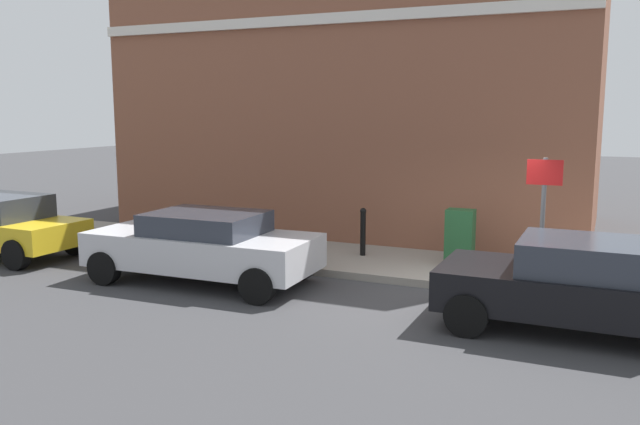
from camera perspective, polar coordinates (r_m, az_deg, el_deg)
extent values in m
plane|color=#38383A|center=(11.59, 11.92, -7.59)|extent=(80.00, 80.00, 0.00)
cube|color=gray|center=(15.54, -8.67, -2.99)|extent=(2.63, 30.00, 0.15)
cube|color=brown|center=(18.98, 4.57, 11.14)|extent=(7.57, 12.17, 8.00)
cube|color=silver|center=(15.55, -0.28, 16.56)|extent=(0.12, 12.17, 0.24)
cube|color=black|center=(10.36, 21.99, -6.51)|extent=(1.80, 4.14, 0.59)
cube|color=#2D333D|center=(10.23, 22.91, -3.69)|extent=(1.58, 2.06, 0.51)
cylinder|color=black|center=(9.80, 12.69, -8.75)|extent=(0.22, 0.64, 0.64)
cylinder|color=black|center=(11.39, 14.42, -6.31)|extent=(0.22, 0.64, 0.64)
cube|color=#B7B7BC|center=(12.60, -10.24, -3.21)|extent=(1.92, 4.41, 0.64)
cube|color=#2D333D|center=(12.46, -9.95, -0.95)|extent=(1.65, 2.12, 0.42)
cylinder|color=black|center=(12.97, -18.38, -4.63)|extent=(0.24, 0.65, 0.64)
cylinder|color=black|center=(14.27, -13.86, -3.21)|extent=(0.24, 0.65, 0.64)
cylinder|color=black|center=(11.15, -5.50, -6.40)|extent=(0.24, 0.65, 0.64)
cylinder|color=black|center=(12.64, -1.81, -4.52)|extent=(0.24, 0.65, 0.64)
cube|color=#2D333D|center=(16.22, -26.18, 0.43)|extent=(1.53, 1.89, 0.53)
cylinder|color=black|center=(14.81, -25.06, -3.37)|extent=(0.24, 0.65, 0.64)
cylinder|color=black|center=(15.83, -20.65, -2.35)|extent=(0.24, 0.65, 0.64)
cube|color=#1E4C28|center=(13.40, 12.15, -2.17)|extent=(0.40, 0.55, 1.15)
cube|color=#333333|center=(13.51, 12.07, -4.40)|extent=(0.46, 0.61, 0.08)
cylinder|color=black|center=(14.08, 3.78, -1.87)|extent=(0.12, 0.12, 0.95)
sphere|color=black|center=(14.00, 3.80, 0.12)|extent=(0.14, 0.14, 0.14)
cylinder|color=black|center=(13.76, -5.74, -2.15)|extent=(0.12, 0.12, 0.95)
sphere|color=black|center=(13.68, -5.78, -0.11)|extent=(0.14, 0.14, 0.14)
cylinder|color=#59595B|center=(12.05, 18.88, -0.90)|extent=(0.08, 0.08, 2.30)
cube|color=white|center=(11.92, 19.09, 3.35)|extent=(0.03, 0.56, 0.40)
cube|color=red|center=(11.91, 19.08, 3.34)|extent=(0.01, 0.60, 0.44)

